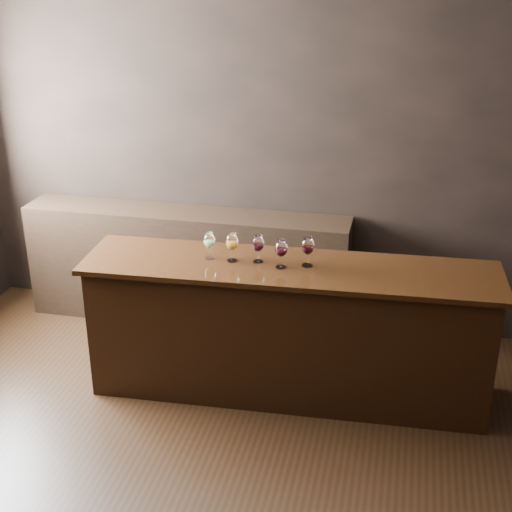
% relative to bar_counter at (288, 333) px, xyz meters
% --- Properties ---
extents(ground, '(5.00, 5.00, 0.00)m').
position_rel_bar_counter_xyz_m(ground, '(-0.36, -1.12, -0.48)').
color(ground, black).
rests_on(ground, ground).
extents(room_shell, '(5.02, 4.52, 2.81)m').
position_rel_bar_counter_xyz_m(room_shell, '(-0.59, -1.01, 1.33)').
color(room_shell, black).
rests_on(room_shell, ground).
extents(bar_counter, '(2.75, 0.71, 0.95)m').
position_rel_bar_counter_xyz_m(bar_counter, '(0.00, 0.00, 0.00)').
color(bar_counter, black).
rests_on(bar_counter, ground).
extents(bar_top, '(2.84, 0.78, 0.04)m').
position_rel_bar_counter_xyz_m(bar_top, '(0.00, 0.00, 0.50)').
color(bar_top, black).
rests_on(bar_top, bar_counter).
extents(back_bar_shelf, '(2.71, 0.40, 0.97)m').
position_rel_bar_counter_xyz_m(back_bar_shelf, '(-1.02, 0.91, 0.01)').
color(back_bar_shelf, black).
rests_on(back_bar_shelf, ground).
extents(glass_white, '(0.08, 0.08, 0.18)m').
position_rel_bar_counter_xyz_m(glass_white, '(-0.56, 0.01, 0.64)').
color(glass_white, white).
rests_on(glass_white, bar_top).
extents(glass_amber, '(0.08, 0.08, 0.20)m').
position_rel_bar_counter_xyz_m(glass_amber, '(-0.40, -0.00, 0.65)').
color(glass_amber, white).
rests_on(glass_amber, bar_top).
extents(glass_red_a, '(0.08, 0.08, 0.19)m').
position_rel_bar_counter_xyz_m(glass_red_a, '(-0.22, 0.02, 0.64)').
color(glass_red_a, white).
rests_on(glass_red_a, bar_top).
extents(glass_red_b, '(0.08, 0.08, 0.20)m').
position_rel_bar_counter_xyz_m(glass_red_b, '(-0.05, -0.04, 0.65)').
color(glass_red_b, white).
rests_on(glass_red_b, bar_top).
extents(glass_red_c, '(0.09, 0.09, 0.20)m').
position_rel_bar_counter_xyz_m(glass_red_c, '(0.12, 0.03, 0.65)').
color(glass_red_c, white).
rests_on(glass_red_c, bar_top).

